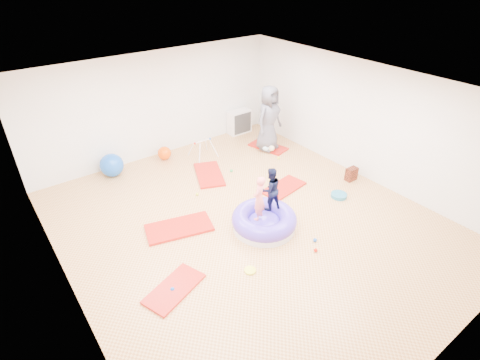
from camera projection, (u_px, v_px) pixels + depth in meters
room at (249, 164)px, 7.14m from camera, size 7.01×8.01×2.81m
gym_mat_front_left at (174, 289)px, 6.29m from camera, size 1.18×0.86×0.04m
gym_mat_mid_left at (179, 228)px, 7.67m from camera, size 1.46×1.00×0.06m
gym_mat_center_back at (209, 174)px, 9.52m from camera, size 1.06×1.39×0.05m
gym_mat_right at (284, 188)px, 8.99m from camera, size 1.17×0.71×0.05m
gym_mat_rear_right at (268, 147)px, 10.87m from camera, size 0.80×1.19×0.05m
inflatable_cushion at (264, 221)px, 7.65m from camera, size 1.34×1.34×0.42m
child_pink at (259, 196)px, 7.18m from camera, size 0.41×0.36×0.95m
child_navy at (270, 187)px, 7.46m from camera, size 0.51×0.43×0.94m
adult_caregiver at (269, 118)px, 10.29m from camera, size 0.99×0.75×1.82m
infant at (269, 147)px, 10.55m from camera, size 0.36×0.36×0.21m
ball_pit_balls at (252, 209)px, 8.21m from camera, size 4.63×3.49×0.07m
exercise_ball_blue at (112, 165)px, 9.38m from camera, size 0.59×0.59×0.59m
exercise_ball_orange at (164, 153)px, 10.18m from camera, size 0.36×0.36×0.36m
infant_play_gym at (203, 146)px, 10.21m from camera, size 0.65×0.62×0.50m
cube_shelf at (239, 122)px, 11.60m from camera, size 0.73×0.36×0.73m
balance_disc at (339, 195)px, 8.67m from camera, size 0.37×0.37×0.08m
backpack at (351, 174)px, 9.25m from camera, size 0.29×0.19×0.33m
yellow_toy at (250, 270)px, 6.66m from camera, size 0.21×0.21×0.03m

